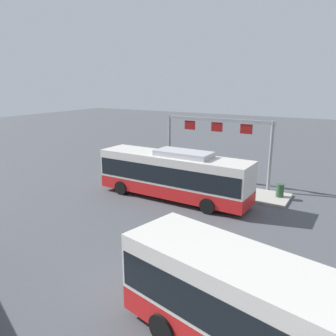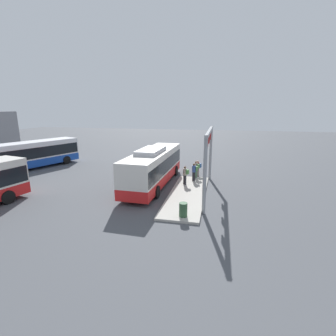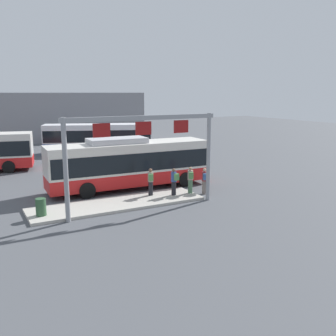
{
  "view_description": "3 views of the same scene",
  "coord_description": "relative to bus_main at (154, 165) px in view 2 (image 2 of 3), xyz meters",
  "views": [
    {
      "loc": [
        -10.56,
        18.99,
        7.87
      ],
      "look_at": [
        1.38,
        -1.72,
        1.62
      ],
      "focal_mm": 35.46,
      "sensor_mm": 36.0,
      "label": 1
    },
    {
      "loc": [
        -20.47,
        -5.71,
        6.78
      ],
      "look_at": [
        1.29,
        -1.0,
        1.32
      ],
      "focal_mm": 25.99,
      "sensor_mm": 36.0,
      "label": 2
    },
    {
      "loc": [
        -9.49,
        -23.09,
        6.35
      ],
      "look_at": [
        2.24,
        -1.29,
        1.41
      ],
      "focal_mm": 40.51,
      "sensor_mm": 36.0,
      "label": 3
    }
  ],
  "objects": [
    {
      "name": "person_waiting_near",
      "position": [
        1.5,
        -3.46,
        -0.76
      ],
      "size": [
        0.42,
        0.58,
        1.67
      ],
      "rotation": [
        0.0,
        0.0,
        1.79
      ],
      "color": "black",
      "rests_on": "platform_curb"
    },
    {
      "name": "person_boarding",
      "position": [
        3.62,
        -3.63,
        -0.92
      ],
      "size": [
        0.48,
        0.6,
        1.67
      ],
      "rotation": [
        0.0,
        0.0,
        1.19
      ],
      "color": "slate",
      "rests_on": "ground"
    },
    {
      "name": "person_waiting_mid",
      "position": [
        0.23,
        -2.8,
        -0.76
      ],
      "size": [
        0.47,
        0.6,
        1.67
      ],
      "rotation": [
        0.0,
        0.0,
        1.22
      ],
      "color": "black",
      "rests_on": "platform_curb"
    },
    {
      "name": "trash_bin",
      "position": [
        -6.41,
        -3.65,
        -1.2
      ],
      "size": [
        0.52,
        0.52,
        0.9
      ],
      "primitive_type": "cylinder",
      "color": "#2D5133",
      "rests_on": "platform_curb"
    },
    {
      "name": "bus_background_left",
      "position": [
        2.91,
        15.51,
        -0.03
      ],
      "size": [
        11.29,
        6.3,
        3.1
      ],
      "rotation": [
        0.0,
        0.0,
        -0.36
      ],
      "color": "#1947AD",
      "rests_on": "ground"
    },
    {
      "name": "platform_sign_gantry",
      "position": [
        -1.14,
        -4.84,
        1.91
      ],
      "size": [
        8.77,
        0.24,
        5.2
      ],
      "color": "gray",
      "rests_on": "ground"
    },
    {
      "name": "ground_plane",
      "position": [
        0.01,
        -0.0,
        -1.81
      ],
      "size": [
        120.0,
        120.0,
        0.0
      ],
      "primitive_type": "plane",
      "color": "#4C4F54"
    },
    {
      "name": "person_waiting_far",
      "position": [
        2.63,
        -3.53,
        -0.76
      ],
      "size": [
        0.48,
        0.6,
        1.67
      ],
      "rotation": [
        0.0,
        0.0,
        1.18
      ],
      "color": "#476B4C",
      "rests_on": "platform_curb"
    },
    {
      "name": "platform_curb",
      "position": [
        -2.11,
        -3.33,
        -1.73
      ],
      "size": [
        10.0,
        2.8,
        0.16
      ],
      "primitive_type": "cube",
      "color": "#B2ADA3",
      "rests_on": "ground"
    },
    {
      "name": "bus_main",
      "position": [
        0.0,
        0.0,
        0.0
      ],
      "size": [
        10.92,
        2.97,
        3.46
      ],
      "rotation": [
        0.0,
        0.0,
        -0.03
      ],
      "color": "red",
      "rests_on": "ground"
    }
  ]
}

